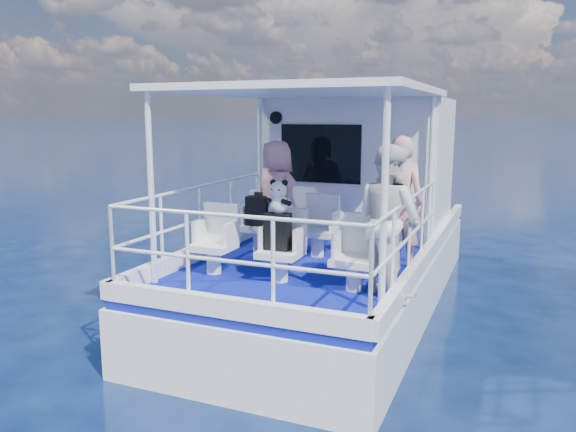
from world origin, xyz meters
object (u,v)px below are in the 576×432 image
(passenger_port_fwd, at_px, (276,196))
(panda, at_px, (279,197))
(passenger_stbd_aft, at_px, (388,220))
(backpack_center, at_px, (278,232))

(passenger_port_fwd, relative_size, panda, 4.09)
(panda, bearing_deg, passenger_stbd_aft, 1.75)
(passenger_stbd_aft, relative_size, backpack_center, 3.78)
(passenger_stbd_aft, xyz_separation_m, backpack_center, (-1.28, -0.06, -0.22))
(passenger_stbd_aft, bearing_deg, backpack_center, 36.72)
(passenger_stbd_aft, bearing_deg, panda, 35.74)
(passenger_stbd_aft, relative_size, panda, 4.21)
(backpack_center, bearing_deg, panda, 73.22)
(panda, bearing_deg, backpack_center, -106.78)
(passenger_stbd_aft, xyz_separation_m, panda, (-1.28, -0.04, 0.19))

